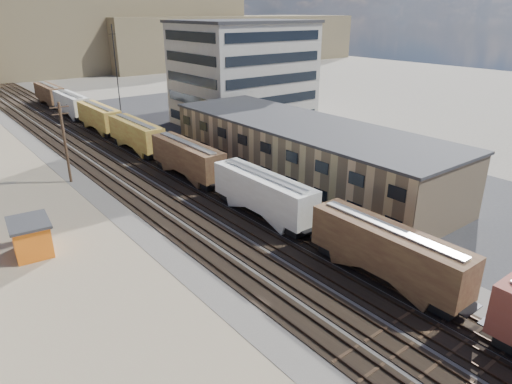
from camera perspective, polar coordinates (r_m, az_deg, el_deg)
ground at (r=33.82m, az=16.93°, el=-15.49°), size 300.00×300.00×0.00m
ballast_bed at (r=71.22m, az=-17.53°, el=4.46°), size 18.00×200.00×0.06m
asphalt_lot at (r=69.84m, az=4.27°, el=5.09°), size 26.00×120.00×0.04m
rail_tracks at (r=71.02m, az=-17.95°, el=4.44°), size 11.40×200.00×0.24m
freight_train at (r=64.61m, az=-11.97°, el=5.86°), size 3.00×119.74×4.46m
warehouse at (r=57.22m, az=5.88°, el=5.07°), size 12.40×40.40×7.25m
office_tower at (r=86.81m, az=-1.67°, el=14.64°), size 22.60×18.60×18.45m
utility_pole_north at (r=60.02m, az=-22.79°, el=5.90°), size 2.20×0.32×10.00m
radio_mast at (r=80.59m, az=-16.92°, el=13.10°), size 1.20×0.16×18.00m
maintenance_shed at (r=44.48m, az=-26.30°, el=-5.05°), size 3.71×4.57×3.11m
parked_car_silver at (r=54.55m, az=23.04°, el=-0.77°), size 4.71×1.97×1.36m
parked_car_blue at (r=88.40m, az=-2.93°, el=9.12°), size 5.00×5.28×1.39m
parked_car_far at (r=88.65m, az=1.30°, el=9.18°), size 2.12×4.27×1.40m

